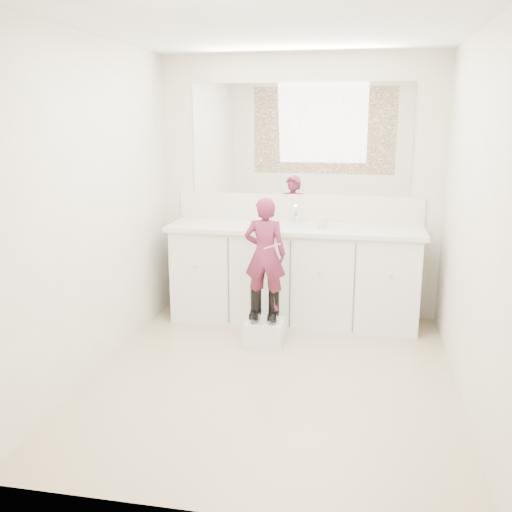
# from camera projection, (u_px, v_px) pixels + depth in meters

# --- Properties ---
(floor) EXTENTS (3.00, 3.00, 0.00)m
(floor) POSITION_uv_depth(u_px,v_px,m) (272.00, 377.00, 4.14)
(floor) COLOR #947960
(floor) RESTS_ON ground
(ceiling) EXTENTS (3.00, 3.00, 0.00)m
(ceiling) POSITION_uv_depth(u_px,v_px,m) (275.00, 26.00, 3.57)
(ceiling) COLOR white
(ceiling) RESTS_ON wall_back
(wall_back) EXTENTS (2.60, 0.00, 2.60)m
(wall_back) POSITION_uv_depth(u_px,v_px,m) (299.00, 188.00, 5.29)
(wall_back) COLOR beige
(wall_back) RESTS_ON floor
(wall_front) EXTENTS (2.60, 0.00, 2.60)m
(wall_front) POSITION_uv_depth(u_px,v_px,m) (217.00, 272.00, 2.43)
(wall_front) COLOR beige
(wall_front) RESTS_ON floor
(wall_left) EXTENTS (0.00, 3.00, 3.00)m
(wall_left) POSITION_uv_depth(u_px,v_px,m) (95.00, 209.00, 4.10)
(wall_left) COLOR beige
(wall_left) RESTS_ON floor
(wall_right) EXTENTS (0.00, 3.00, 3.00)m
(wall_right) POSITION_uv_depth(u_px,v_px,m) (475.00, 221.00, 3.62)
(wall_right) COLOR beige
(wall_right) RESTS_ON floor
(vanity_cabinet) EXTENTS (2.20, 0.55, 0.85)m
(vanity_cabinet) POSITION_uv_depth(u_px,v_px,m) (294.00, 276.00, 5.21)
(vanity_cabinet) COLOR silver
(vanity_cabinet) RESTS_ON floor
(countertop) EXTENTS (2.28, 0.58, 0.04)m
(countertop) POSITION_uv_depth(u_px,v_px,m) (295.00, 229.00, 5.09)
(countertop) COLOR beige
(countertop) RESTS_ON vanity_cabinet
(backsplash) EXTENTS (2.28, 0.03, 0.25)m
(backsplash) POSITION_uv_depth(u_px,v_px,m) (298.00, 208.00, 5.32)
(backsplash) COLOR beige
(backsplash) RESTS_ON countertop
(mirror) EXTENTS (2.00, 0.02, 1.00)m
(mirror) POSITION_uv_depth(u_px,v_px,m) (300.00, 140.00, 5.17)
(mirror) COLOR white
(mirror) RESTS_ON wall_back
(dot_panel) EXTENTS (2.00, 0.01, 1.20)m
(dot_panel) POSITION_uv_depth(u_px,v_px,m) (216.00, 165.00, 2.33)
(dot_panel) COLOR #472819
(dot_panel) RESTS_ON wall_front
(faucet) EXTENTS (0.08, 0.08, 0.10)m
(faucet) POSITION_uv_depth(u_px,v_px,m) (297.00, 218.00, 5.23)
(faucet) COLOR silver
(faucet) RESTS_ON countertop
(cup) EXTENTS (0.12, 0.12, 0.11)m
(cup) POSITION_uv_depth(u_px,v_px,m) (321.00, 223.00, 4.99)
(cup) COLOR beige
(cup) RESTS_ON countertop
(soap_bottle) EXTENTS (0.10, 0.10, 0.20)m
(soap_bottle) POSITION_uv_depth(u_px,v_px,m) (273.00, 215.00, 5.08)
(soap_bottle) COLOR beige
(soap_bottle) RESTS_ON countertop
(step_stool) EXTENTS (0.32, 0.26, 0.20)m
(step_stool) POSITION_uv_depth(u_px,v_px,m) (264.00, 332.00, 4.73)
(step_stool) COLOR silver
(step_stool) RESTS_ON floor
(boot_left) EXTENTS (0.10, 0.18, 0.26)m
(boot_left) POSITION_uv_depth(u_px,v_px,m) (256.00, 305.00, 4.71)
(boot_left) COLOR black
(boot_left) RESTS_ON step_stool
(boot_right) EXTENTS (0.10, 0.18, 0.26)m
(boot_right) POSITION_uv_depth(u_px,v_px,m) (274.00, 306.00, 4.69)
(boot_right) COLOR black
(boot_right) RESTS_ON step_stool
(toddler) EXTENTS (0.34, 0.22, 0.93)m
(toddler) POSITION_uv_depth(u_px,v_px,m) (265.00, 254.00, 4.60)
(toddler) COLOR #A3325A
(toddler) RESTS_ON step_stool
(toothbrush) EXTENTS (0.14, 0.01, 0.06)m
(toothbrush) POSITION_uv_depth(u_px,v_px,m) (272.00, 246.00, 4.49)
(toothbrush) COLOR pink
(toothbrush) RESTS_ON toddler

